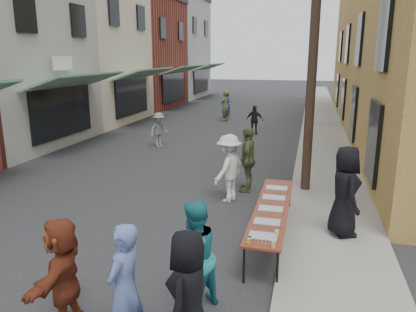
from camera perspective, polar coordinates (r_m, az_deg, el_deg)
The scene contains 27 objects.
ground at distance 10.44m, azimuth -11.47°, elevation -8.26°, with size 120.00×120.00×0.00m, color #28282B.
sidewalk at distance 23.99m, azimuth 15.74°, elevation 4.18°, with size 2.20×60.00×0.10m, color gray.
storefront_row at distance 27.64m, azimuth -17.47°, elevation 13.78°, with size 8.00×37.00×9.00m.
utility_pole_near at distance 11.69m, azimuth 14.74°, elevation 16.46°, with size 0.26×0.26×9.00m, color #2D2116.
utility_pole_mid at distance 23.68m, azimuth 14.71°, elevation 14.95°, with size 0.26×0.26×9.00m, color #2D2116.
utility_pole_far at distance 35.68m, azimuth 14.70°, elevation 14.46°, with size 0.26×0.26×9.00m, color #2D2116.
serving_table at distance 8.86m, azimuth 8.98°, elevation -7.30°, with size 0.70×4.00×0.75m.
catering_tray_sausage at distance 7.31m, azimuth 7.73°, elevation -11.32°, with size 0.50×0.33×0.08m, color maroon.
catering_tray_foil_b at distance 7.90m, azimuth 8.30°, elevation -9.35°, with size 0.50×0.33×0.08m, color #B2B2B7.
catering_tray_buns at distance 8.55m, azimuth 8.81°, elevation -7.53°, with size 0.50×0.33×0.08m, color tan.
catering_tray_foil_d at distance 9.20m, azimuth 9.24°, elevation -5.97°, with size 0.50×0.33×0.08m, color #B2B2B7.
catering_tray_buns_end at distance 9.86m, azimuth 9.62°, elevation -4.62°, with size 0.50×0.33×0.08m, color tan.
condiment_jar_a at distance 7.07m, azimuth 5.63°, elevation -12.19°, with size 0.07×0.07×0.08m, color #A57F26.
condiment_jar_b at distance 7.16m, azimuth 5.76°, elevation -11.84°, with size 0.07×0.07×0.08m, color #A57F26.
condiment_jar_c at distance 7.25m, azimuth 5.88°, elevation -11.51°, with size 0.07×0.07×0.08m, color #A57F26.
cup_stack at distance 7.06m, azimuth 9.14°, elevation -12.14°, with size 0.08×0.08×0.12m, color tan.
guest_front_a at distance 5.56m, azimuth -2.75°, elevation -18.89°, with size 0.86×0.56×1.76m, color black.
guest_front_b at distance 5.72m, azimuth -11.66°, elevation -17.79°, with size 0.66×0.44×1.82m, color #566CA6.
guest_front_c at distance 6.40m, azimuth -2.00°, elevation -13.98°, with size 0.87×0.68×1.80m, color teal.
guest_front_d at distance 11.00m, azimuth 2.92°, elevation -1.72°, with size 1.20×0.69×1.86m, color silver.
guest_front_e at distance 11.87m, azimuth 5.62°, elevation -0.46°, with size 1.12×0.47×1.92m, color #556238.
guest_queue_back at distance 6.39m, azimuth -19.76°, elevation -15.35°, with size 1.59×0.50×1.71m, color maroon.
server at distance 9.16m, azimuth 18.68°, elevation -4.70°, with size 0.96×0.63×1.97m, color black.
passerby_left at distance 17.84m, azimuth -6.90°, elevation 3.68°, with size 0.97×0.56×1.51m, color gray.
passerby_mid at distance 20.70m, azimuth 6.57°, elevation 5.06°, with size 0.86×0.36×1.47m, color black.
passerby_right at distance 24.84m, azimuth 2.38°, elevation 7.05°, with size 0.67×0.44×1.85m, color #516138.
passerby_far at distance 26.03m, azimuth 2.55°, elevation 7.19°, with size 0.82×0.64×1.69m, color #5465A4.
Camera 1 is at (4.33, -8.67, 3.89)m, focal length 35.00 mm.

